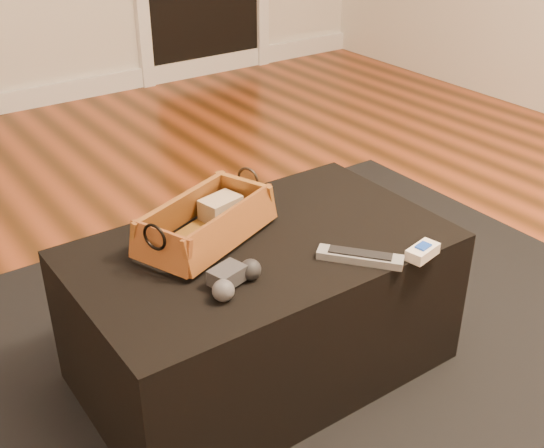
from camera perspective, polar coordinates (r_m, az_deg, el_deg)
floor at (r=2.10m, az=1.97°, el=-11.29°), size 5.00×5.50×0.01m
baseboard at (r=4.32m, az=-20.71°, el=9.61°), size 5.00×0.04×0.12m
area_rug at (r=2.02m, az=0.03°, el=-12.64°), size 2.60×2.00×0.01m
ottoman at (r=1.92m, az=-0.84°, el=-7.00°), size 1.00×0.60×0.42m
tv_remote at (r=1.80m, az=-5.52°, el=-1.04°), size 0.21×0.14×0.02m
cloth_bundle at (r=1.90m, az=-4.32°, el=1.37°), size 0.12×0.09×0.06m
wicker_basket at (r=1.81m, az=-5.54°, el=-0.06°), size 0.44×0.33×0.14m
game_controller at (r=1.62m, az=-3.26°, el=-4.54°), size 0.17×0.12×0.05m
silver_remote at (r=1.74m, az=7.38°, el=-2.74°), size 0.18×0.20×0.03m
cream_gadget at (r=1.78m, az=12.48°, el=-2.27°), size 0.10×0.07×0.03m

